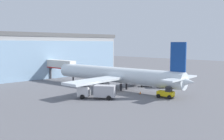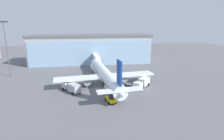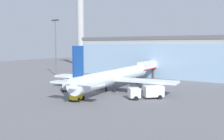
% 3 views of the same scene
% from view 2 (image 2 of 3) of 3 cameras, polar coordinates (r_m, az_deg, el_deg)
% --- Properties ---
extents(ground, '(240.00, 240.00, 0.00)m').
position_cam_2_polar(ground, '(53.77, -5.02, -6.01)').
color(ground, slate).
extents(terminal_building, '(59.04, 16.15, 14.01)m').
position_cam_2_polar(terminal_building, '(89.52, -6.89, 6.94)').
color(terminal_building, '#AAAAAA').
rests_on(terminal_building, ground).
extents(jet_bridge, '(2.99, 12.57, 5.90)m').
position_cam_2_polar(jet_bridge, '(77.68, -5.19, 3.94)').
color(jet_bridge, silver).
rests_on(jet_bridge, ground).
extents(apron_light_mast, '(3.20, 0.40, 20.09)m').
position_cam_2_polar(apron_light_mast, '(74.21, -31.26, 7.08)').
color(apron_light_mast, '#59595E').
rests_on(apron_light_mast, ground).
extents(airplane, '(31.82, 38.91, 11.01)m').
position_cam_2_polar(airplane, '(56.23, -2.32, -1.44)').
color(airplane, white).
rests_on(airplane, ground).
extents(catering_truck, '(6.04, 7.21, 2.65)m').
position_cam_2_polar(catering_truck, '(51.82, -13.06, -5.43)').
color(catering_truck, silver).
rests_on(catering_truck, ground).
extents(fuel_truck, '(6.69, 6.74, 2.65)m').
position_cam_2_polar(fuel_truck, '(54.92, 9.81, -4.09)').
color(fuel_truck, silver).
rests_on(fuel_truck, ground).
extents(baggage_cart, '(3.04, 3.17, 1.50)m').
position_cam_2_polar(baggage_cart, '(55.71, 5.77, -4.72)').
color(baggage_cart, slate).
rests_on(baggage_cart, ground).
extents(pushback_tug, '(2.84, 3.55, 2.30)m').
position_cam_2_polar(pushback_tug, '(44.03, -0.29, -9.42)').
color(pushback_tug, yellow).
rests_on(pushback_tug, ground).
extents(safety_cone_nose, '(0.36, 0.36, 0.55)m').
position_cam_2_polar(safety_cone_nose, '(49.89, -1.96, -7.30)').
color(safety_cone_nose, orange).
rests_on(safety_cone_nose, ground).
extents(safety_cone_wingtip, '(0.36, 0.36, 0.55)m').
position_cam_2_polar(safety_cone_wingtip, '(58.80, 10.56, -4.08)').
color(safety_cone_wingtip, orange).
rests_on(safety_cone_wingtip, ground).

